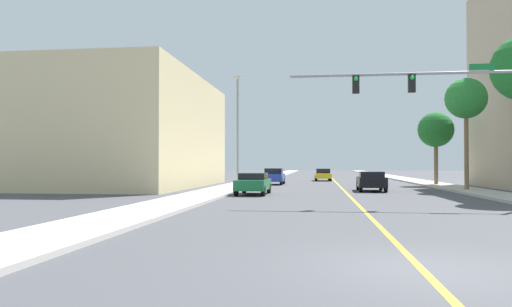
{
  "coord_description": "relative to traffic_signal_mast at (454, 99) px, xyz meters",
  "views": [
    {
      "loc": [
        -1.9,
        -9.28,
        1.95
      ],
      "look_at": [
        -5.83,
        20.99,
        2.62
      ],
      "focal_mm": 33.54,
      "sensor_mm": 36.0,
      "label": 1
    }
  ],
  "objects": [
    {
      "name": "ground",
      "position": [
        -4.31,
        28.43,
        -4.92
      ],
      "size": [
        192.0,
        192.0,
        0.0
      ],
      "primitive_type": "plane",
      "color": "#47474C"
    },
    {
      "name": "sidewalk_left",
      "position": [
        -13.06,
        28.43,
        -4.84
      ],
      "size": [
        2.84,
        168.0,
        0.15
      ],
      "primitive_type": "cube",
      "color": "beige",
      "rests_on": "ground"
    },
    {
      "name": "sidewalk_right",
      "position": [
        4.44,
        28.43,
        -4.84
      ],
      "size": [
        2.84,
        168.0,
        0.15
      ],
      "primitive_type": "cube",
      "color": "#B2ADA3",
      "rests_on": "ground"
    },
    {
      "name": "lane_marking_center",
      "position": [
        -4.31,
        28.43,
        -4.91
      ],
      "size": [
        0.16,
        144.0,
        0.01
      ],
      "primitive_type": "cube",
      "color": "yellow",
      "rests_on": "ground"
    },
    {
      "name": "building_left_near",
      "position": [
        -21.71,
        17.18,
        -0.18
      ],
      "size": [
        10.99,
        21.64,
        9.46
      ],
      "primitive_type": "cube",
      "color": "beige",
      "rests_on": "ground"
    },
    {
      "name": "traffic_signal_mast",
      "position": [
        0.0,
        0.0,
        0.0
      ],
      "size": [
        11.04,
        0.36,
        6.43
      ],
      "color": "gray",
      "rests_on": "sidewalk_right"
    },
    {
      "name": "street_lamp",
      "position": [
        -12.14,
        12.17,
        -0.16
      ],
      "size": [
        0.56,
        0.28,
        8.36
      ],
      "color": "gray",
      "rests_on": "sidewalk_left"
    },
    {
      "name": "palm_mid",
      "position": [
        4.27,
        12.68,
        1.63
      ],
      "size": [
        2.88,
        2.88,
        7.92
      ],
      "color": "brown",
      "rests_on": "sidewalk_right"
    },
    {
      "name": "palm_far",
      "position": [
        4.3,
        21.65,
        0.07
      ],
      "size": [
        3.14,
        3.14,
        6.46
      ],
      "color": "brown",
      "rests_on": "sidewalk_right"
    },
    {
      "name": "car_blue",
      "position": [
        -10.34,
        22.24,
        -4.12
      ],
      "size": [
        1.89,
        3.84,
        1.54
      ],
      "rotation": [
        0.0,
        0.0,
        3.13
      ],
      "color": "#1E389E",
      "rests_on": "ground"
    },
    {
      "name": "car_black",
      "position": [
        -2.43,
        12.09,
        -4.18
      ],
      "size": [
        1.95,
        4.09,
        1.41
      ],
      "rotation": [
        0.0,
        0.0,
        -0.02
      ],
      "color": "black",
      "rests_on": "ground"
    },
    {
      "name": "car_green",
      "position": [
        -10.3,
        7.32,
        -4.18
      ],
      "size": [
        1.91,
        4.15,
        1.37
      ],
      "rotation": [
        0.0,
        0.0,
        3.13
      ],
      "color": "#196638",
      "rests_on": "ground"
    },
    {
      "name": "car_yellow",
      "position": [
        -5.64,
        33.0,
        -4.19
      ],
      "size": [
        1.93,
        4.18,
        1.41
      ],
      "rotation": [
        0.0,
        0.0,
        0.04
      ],
      "color": "gold",
      "rests_on": "ground"
    }
  ]
}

